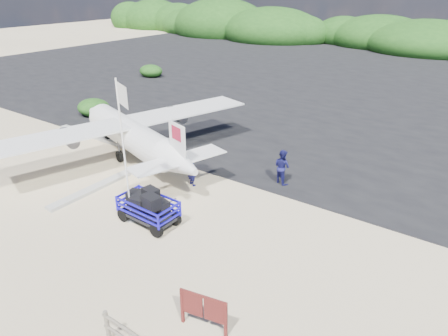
# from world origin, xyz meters

# --- Properties ---
(ground) EXTENTS (160.00, 160.00, 0.00)m
(ground) POSITION_xyz_m (0.00, 0.00, 0.00)
(ground) COLOR beige
(asphalt_apron) EXTENTS (90.00, 50.00, 0.04)m
(asphalt_apron) POSITION_xyz_m (0.00, 30.00, 0.00)
(asphalt_apron) COLOR #B2B2B2
(asphalt_apron) RESTS_ON ground
(lagoon) EXTENTS (9.00, 7.00, 0.40)m
(lagoon) POSITION_xyz_m (-9.00, 1.50, 0.00)
(lagoon) COLOR #B2B2B2
(lagoon) RESTS_ON ground
(vegetation_band) EXTENTS (124.00, 8.00, 4.40)m
(vegetation_band) POSITION_xyz_m (0.00, 55.00, 0.00)
(vegetation_band) COLOR #B2B2B2
(vegetation_band) RESTS_ON ground
(baggage_cart) EXTENTS (2.68, 1.58, 1.32)m
(baggage_cart) POSITION_xyz_m (-0.29, -0.12, 0.00)
(baggage_cart) COLOR #160EDB
(baggage_cart) RESTS_ON ground
(flagpole) EXTENTS (1.28, 0.93, 5.89)m
(flagpole) POSITION_xyz_m (-1.05, -0.39, 0.00)
(flagpole) COLOR white
(flagpole) RESTS_ON ground
(signboard) EXTENTS (1.52, 0.45, 1.26)m
(signboard) POSITION_xyz_m (4.93, -3.22, 0.00)
(signboard) COLOR maroon
(signboard) RESTS_ON ground
(crew_a) EXTENTS (0.70, 0.58, 1.63)m
(crew_a) POSITION_xyz_m (-1.00, 3.52, 0.81)
(crew_a) COLOR #151550
(crew_a) RESTS_ON ground
(crew_b) EXTENTS (1.01, 0.89, 1.75)m
(crew_b) POSITION_xyz_m (2.44, 6.17, 0.88)
(crew_b) COLOR #151550
(crew_b) RESTS_ON ground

